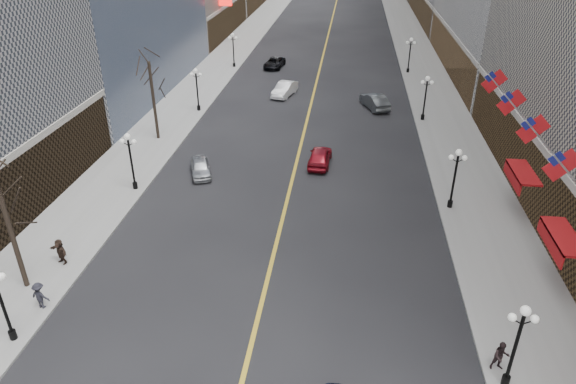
% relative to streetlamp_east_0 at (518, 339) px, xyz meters
% --- Properties ---
extents(sidewalk_east, '(6.00, 230.00, 0.15)m').
position_rel_streetlamp_east_0_xyz_m(sidewalk_east, '(2.20, 56.00, -2.83)').
color(sidewalk_east, gray).
rests_on(sidewalk_east, ground).
extents(sidewalk_west, '(6.00, 230.00, 0.15)m').
position_rel_streetlamp_east_0_xyz_m(sidewalk_west, '(-25.80, 56.00, -2.83)').
color(sidewalk_west, gray).
rests_on(sidewalk_west, ground).
extents(lane_line, '(0.25, 200.00, 0.02)m').
position_rel_streetlamp_east_0_xyz_m(lane_line, '(-11.80, 66.00, -2.89)').
color(lane_line, gold).
rests_on(lane_line, ground).
extents(streetlamp_east_0, '(1.26, 0.44, 4.52)m').
position_rel_streetlamp_east_0_xyz_m(streetlamp_east_0, '(0.00, 0.00, 0.00)').
color(streetlamp_east_0, black).
rests_on(streetlamp_east_0, sidewalk_east).
extents(streetlamp_east_1, '(1.26, 0.44, 4.52)m').
position_rel_streetlamp_east_0_xyz_m(streetlamp_east_1, '(0.00, 16.00, 0.00)').
color(streetlamp_east_1, black).
rests_on(streetlamp_east_1, sidewalk_east).
extents(streetlamp_east_2, '(1.26, 0.44, 4.52)m').
position_rel_streetlamp_east_0_xyz_m(streetlamp_east_2, '(0.00, 34.00, 0.00)').
color(streetlamp_east_2, black).
rests_on(streetlamp_east_2, sidewalk_east).
extents(streetlamp_east_3, '(1.26, 0.44, 4.52)m').
position_rel_streetlamp_east_0_xyz_m(streetlamp_east_3, '(0.00, 52.00, 0.00)').
color(streetlamp_east_3, black).
rests_on(streetlamp_east_3, sidewalk_east).
extents(streetlamp_west_1, '(1.26, 0.44, 4.52)m').
position_rel_streetlamp_east_0_xyz_m(streetlamp_west_1, '(-23.60, 16.00, 0.00)').
color(streetlamp_west_1, black).
rests_on(streetlamp_west_1, sidewalk_west).
extents(streetlamp_west_2, '(1.26, 0.44, 4.52)m').
position_rel_streetlamp_east_0_xyz_m(streetlamp_west_2, '(-23.60, 34.00, 0.00)').
color(streetlamp_west_2, black).
rests_on(streetlamp_west_2, sidewalk_west).
extents(streetlamp_west_3, '(1.26, 0.44, 4.52)m').
position_rel_streetlamp_east_0_xyz_m(streetlamp_west_3, '(-23.60, 52.00, 0.00)').
color(streetlamp_west_3, black).
rests_on(streetlamp_west_3, sidewalk_west).
extents(flag_2, '(2.87, 0.12, 2.87)m').
position_rel_streetlamp_east_0_xyz_m(flag_2, '(3.51, 8.00, 4.39)').
color(flag_2, '#B2B2B7').
rests_on(flag_2, ground).
extents(flag_3, '(2.87, 0.12, 2.87)m').
position_rel_streetlamp_east_0_xyz_m(flag_3, '(3.51, 13.00, 4.39)').
color(flag_3, '#B2B2B7').
rests_on(flag_3, ground).
extents(flag_4, '(2.87, 0.12, 2.87)m').
position_rel_streetlamp_east_0_xyz_m(flag_4, '(3.51, 18.00, 4.39)').
color(flag_4, '#B2B2B7').
rests_on(flag_4, ground).
extents(flag_5, '(2.87, 0.12, 2.87)m').
position_rel_streetlamp_east_0_xyz_m(flag_5, '(3.51, 23.00, 4.39)').
color(flag_5, '#B2B2B7').
rests_on(flag_5, ground).
extents(awning_b, '(1.40, 4.00, 0.93)m').
position_rel_streetlamp_east_0_xyz_m(awning_b, '(4.30, 8.00, 0.18)').
color(awning_b, maroon).
rests_on(awning_b, ground).
extents(awning_c, '(1.40, 4.00, 0.93)m').
position_rel_streetlamp_east_0_xyz_m(awning_c, '(4.30, 16.00, 0.18)').
color(awning_c, maroon).
rests_on(awning_c, ground).
extents(tree_west_far, '(3.60, 3.60, 7.92)m').
position_rel_streetlamp_east_0_xyz_m(tree_west_far, '(-25.30, 26.00, 3.34)').
color(tree_west_far, '#2D231C').
rests_on(tree_west_far, sidewalk_west).
extents(car_nb_near, '(2.78, 4.20, 1.33)m').
position_rel_streetlamp_east_0_xyz_m(car_nb_near, '(-19.32, 19.22, -2.24)').
color(car_nb_near, '#A9ADB1').
rests_on(car_nb_near, ground).
extents(car_nb_mid, '(2.76, 5.01, 1.57)m').
position_rel_streetlamp_east_0_xyz_m(car_nb_mid, '(-15.11, 40.52, -2.12)').
color(car_nb_mid, silver).
rests_on(car_nb_mid, ground).
extents(car_nb_far, '(2.76, 5.06, 1.35)m').
position_rel_streetlamp_east_0_xyz_m(car_nb_far, '(-18.07, 52.65, -2.23)').
color(car_nb_far, black).
rests_on(car_nb_far, ground).
extents(car_sb_mid, '(2.03, 4.51, 1.50)m').
position_rel_streetlamp_east_0_xyz_m(car_sb_mid, '(-9.80, 22.26, -2.15)').
color(car_sb_mid, maroon).
rests_on(car_sb_mid, ground).
extents(car_sb_far, '(3.39, 5.20, 1.62)m').
position_rel_streetlamp_east_0_xyz_m(car_sb_far, '(-4.82, 37.32, -2.09)').
color(car_sb_far, '#424648').
rests_on(car_sb_far, ground).
extents(ped_east_walk, '(0.80, 0.49, 1.57)m').
position_rel_streetlamp_east_0_xyz_m(ped_east_walk, '(-0.09, 0.89, -1.97)').
color(ped_east_walk, black).
rests_on(ped_east_walk, sidewalk_east).
extents(ped_west_walk, '(1.08, 0.58, 1.58)m').
position_rel_streetlamp_east_0_xyz_m(ped_west_walk, '(-23.40, 2.36, -1.96)').
color(ped_west_walk, black).
rests_on(ped_west_walk, sidewalk_west).
extents(ped_west_far, '(1.55, 1.09, 1.64)m').
position_rel_streetlamp_east_0_xyz_m(ped_west_far, '(-24.36, 6.29, -1.93)').
color(ped_west_far, black).
rests_on(ped_west_far, sidewalk_west).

